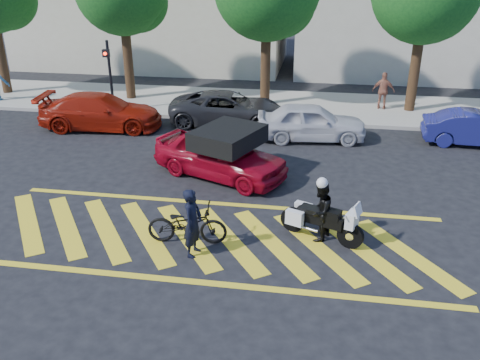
# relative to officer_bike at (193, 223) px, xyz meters

# --- Properties ---
(ground) EXTENTS (90.00, 90.00, 0.00)m
(ground) POSITION_rel_officer_bike_xyz_m (0.22, 0.80, -0.85)
(ground) COLOR black
(ground) RESTS_ON ground
(sidewalk) EXTENTS (60.00, 5.00, 0.15)m
(sidewalk) POSITION_rel_officer_bike_xyz_m (0.22, 12.80, -0.78)
(sidewalk) COLOR #9E998E
(sidewalk) RESTS_ON ground
(crosswalk) EXTENTS (12.33, 4.00, 0.01)m
(crosswalk) POSITION_rel_officer_bike_xyz_m (0.18, 0.80, -0.85)
(crosswalk) COLOR yellow
(crosswalk) RESTS_ON ground
(signal_pole) EXTENTS (0.28, 0.43, 3.20)m
(signal_pole) POSITION_rel_officer_bike_xyz_m (-6.28, 10.53, 1.07)
(signal_pole) COLOR black
(signal_pole) RESTS_ON ground
(officer_bike) EXTENTS (0.51, 0.68, 1.71)m
(officer_bike) POSITION_rel_officer_bike_xyz_m (0.00, 0.00, 0.00)
(officer_bike) COLOR black
(officer_bike) RESTS_ON ground
(bicycle) EXTENTS (2.02, 0.86, 1.04)m
(bicycle) POSITION_rel_officer_bike_xyz_m (-0.28, 0.50, -0.34)
(bicycle) COLOR black
(bicycle) RESTS_ON ground
(police_motorcycle) EXTENTS (2.09, 1.17, 0.97)m
(police_motorcycle) POSITION_rel_officer_bike_xyz_m (2.96, 1.21, -0.32)
(police_motorcycle) COLOR black
(police_motorcycle) RESTS_ON ground
(officer_moto) EXTENTS (0.84, 0.93, 1.56)m
(officer_moto) POSITION_rel_officer_bike_xyz_m (2.94, 1.19, -0.07)
(officer_moto) COLOR black
(officer_moto) RESTS_ON ground
(red_convertible) EXTENTS (4.75, 3.36, 1.50)m
(red_convertible) POSITION_rel_officer_bike_xyz_m (-0.27, 4.64, -0.10)
(red_convertible) COLOR maroon
(red_convertible) RESTS_ON ground
(parked_left) EXTENTS (5.05, 2.45, 1.42)m
(parked_left) POSITION_rel_officer_bike_xyz_m (-5.98, 8.60, -0.15)
(parked_left) COLOR maroon
(parked_left) RESTS_ON ground
(parked_mid_left) EXTENTS (4.96, 2.54, 1.34)m
(parked_mid_left) POSITION_rel_officer_bike_xyz_m (-0.99, 10.00, -0.18)
(parked_mid_left) COLOR black
(parked_mid_left) RESTS_ON ground
(parked_mid_right) EXTENTS (4.29, 2.09, 1.41)m
(parked_mid_right) POSITION_rel_officer_bike_xyz_m (2.48, 8.60, -0.15)
(parked_mid_right) COLOR silver
(parked_mid_right) RESTS_ON ground
(parked_right) EXTENTS (3.89, 1.54, 1.26)m
(parked_right) POSITION_rel_officer_bike_xyz_m (8.55, 8.99, -0.23)
(parked_right) COLOR navy
(parked_right) RESTS_ON ground
(pedestrian_right) EXTENTS (1.01, 0.55, 1.64)m
(pedestrian_right) POSITION_rel_officer_bike_xyz_m (5.51, 12.78, 0.12)
(pedestrian_right) COLOR #A06049
(pedestrian_right) RESTS_ON sidewalk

